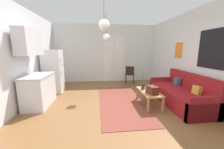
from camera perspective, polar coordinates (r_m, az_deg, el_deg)
The scene contains 13 objects.
ground_plane at distance 3.53m, azimuth 1.21°, elevation -17.10°, with size 5.50×7.66×0.10m, color brown.
wall_back at distance 6.69m, azimuth -2.58°, elevation 8.87°, with size 5.10×0.13×2.77m.
wall_right at distance 4.25m, azimuth 37.17°, elevation 5.74°, with size 0.12×7.26×2.77m.
area_rug at distance 4.23m, azimuth 3.82°, elevation -11.41°, with size 1.29×3.06×0.01m, color brown.
couch at distance 4.46m, azimuth 27.48°, elevation -7.63°, with size 0.88×2.10×0.91m.
coffee_table at distance 4.01m, azimuth 15.54°, elevation -7.62°, with size 0.47×1.02×0.42m.
bamboo_vase at distance 4.09m, azimuth 13.18°, elevation -4.92°, with size 0.10×0.10×0.40m.
handbag at distance 3.75m, azimuth 16.83°, elevation -6.29°, with size 0.28×0.35×0.33m.
refrigerator at distance 5.41m, azimuth -23.87°, elevation 1.27°, with size 0.66×0.60×1.58m.
kitchen_counter at distance 4.30m, azimuth -29.56°, elevation -1.06°, with size 0.60×1.14×2.13m.
accent_chair at distance 6.20m, azimuth 7.63°, elevation 0.37°, with size 0.51×0.50×0.84m.
pendant_lamp_near at distance 2.90m, azimuth -3.40°, elevation 20.38°, with size 0.23×0.23×0.80m.
pendant_lamp_far at distance 4.67m, azimuth -2.38°, elevation 15.63°, with size 0.24×0.24×0.90m.
Camera 1 is at (-0.40, -3.10, 1.61)m, focal length 21.33 mm.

